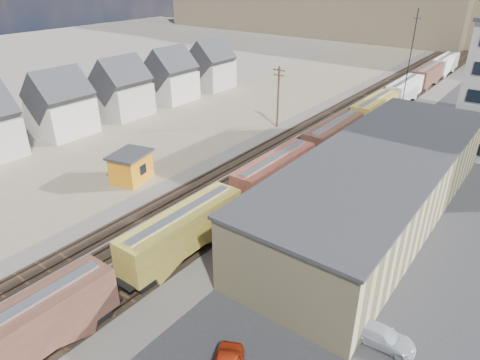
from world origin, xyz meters
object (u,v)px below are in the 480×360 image
Objects in this scene: maintenance_shed at (131,167)px; parked_car_silver at (381,337)px; freight_train at (356,121)px; utility_pole_north at (278,96)px.

parked_car_silver is (34.41, -6.52, -1.20)m from maintenance_shed.
maintenance_shed is (-16.08, -30.61, -0.90)m from freight_train.
maintenance_shed is 1.24× the size of parked_car_silver.
freight_train is 41.46m from parked_car_silver.
freight_train is 25.23× the size of parked_car_silver.
freight_train is 11.97× the size of utility_pole_north.
freight_train is 20.39× the size of maintenance_shed.
freight_train is 12.90m from utility_pole_north.
utility_pole_north reaches higher than maintenance_shed.
utility_pole_north reaches higher than freight_train.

